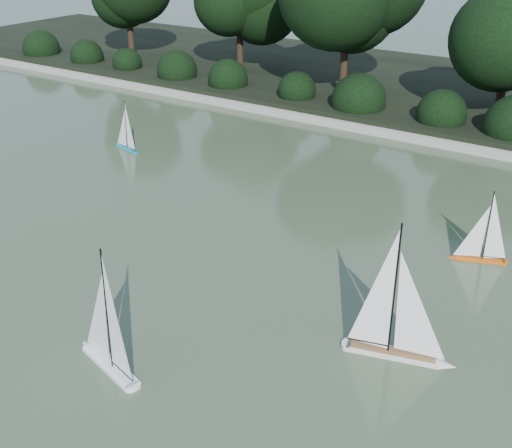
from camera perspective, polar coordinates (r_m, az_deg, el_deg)
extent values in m
plane|color=#334127|center=(8.06, -8.90, -10.43)|extent=(80.00, 80.00, 0.00)
cube|color=gray|center=(15.11, 14.57, 7.34)|extent=(40.00, 0.35, 0.18)
cube|color=black|center=(18.78, 18.93, 10.60)|extent=(40.00, 8.00, 0.30)
cylinder|color=black|center=(22.56, -11.03, 15.52)|extent=(0.20, 0.20, 1.51)
cylinder|color=black|center=(20.50, -1.44, 14.73)|extent=(0.20, 0.20, 1.37)
cylinder|color=black|center=(17.71, 7.76, 13.14)|extent=(0.20, 0.20, 1.66)
cylinder|color=black|center=(16.93, 20.88, 10.38)|extent=(0.20, 0.20, 1.26)
sphere|color=black|center=(16.62, 21.76, 15.58)|extent=(2.10, 2.10, 2.10)
sphere|color=black|center=(23.96, -18.54, 14.55)|extent=(1.10, 1.10, 1.10)
sphere|color=black|center=(22.45, -15.22, 14.26)|extent=(1.10, 1.10, 1.10)
sphere|color=black|center=(21.02, -11.44, 13.87)|extent=(1.10, 1.10, 1.10)
sphere|color=black|center=(19.69, -7.15, 13.36)|extent=(1.10, 1.10, 1.10)
sphere|color=black|center=(18.47, -2.29, 12.69)|extent=(1.10, 1.10, 1.10)
sphere|color=black|center=(17.41, 3.17, 11.82)|extent=(1.10, 1.10, 1.10)
sphere|color=black|center=(16.52, 9.24, 10.73)|extent=(1.10, 1.10, 1.10)
sphere|color=black|center=(15.83, 15.87, 9.40)|extent=(1.10, 1.10, 1.10)
cube|color=white|center=(7.76, -12.82, -12.03)|extent=(1.00, 0.44, 0.10)
cone|color=white|center=(8.18, -14.84, -10.07)|extent=(0.24, 0.24, 0.20)
cylinder|color=white|center=(7.42, -10.87, -13.89)|extent=(0.14, 0.14, 0.10)
cylinder|color=black|center=(7.26, -13.26, -7.18)|extent=(0.02, 0.02, 1.52)
cylinder|color=black|center=(7.51, -11.87, -12.38)|extent=(0.44, 0.13, 0.02)
cube|color=silver|center=(7.92, 12.04, -11.01)|extent=(1.11, 0.50, 0.11)
cone|color=silver|center=(7.91, 16.66, -11.67)|extent=(0.27, 0.27, 0.22)
cylinder|color=silver|center=(7.97, 8.10, -10.38)|extent=(0.16, 0.16, 0.11)
cube|color=olive|center=(7.88, 12.08, -10.67)|extent=(1.01, 0.42, 0.01)
cylinder|color=black|center=(7.42, 12.27, -5.39)|extent=(0.03, 0.03, 1.69)
cylinder|color=black|center=(7.87, 9.97, -9.98)|extent=(0.49, 0.15, 0.02)
cube|color=#D3550B|center=(10.24, 19.28, -2.91)|extent=(0.72, 0.39, 0.07)
cone|color=#D3550B|center=(10.20, 16.97, -2.69)|extent=(0.19, 0.19, 0.14)
cylinder|color=#D3550B|center=(10.30, 21.26, -3.10)|extent=(0.11, 0.11, 0.07)
cylinder|color=black|center=(9.99, 19.98, 0.04)|extent=(0.02, 0.02, 1.11)
cylinder|color=black|center=(10.24, 20.42, -2.63)|extent=(0.31, 0.13, 0.01)
cube|color=teal|center=(14.51, -11.41, 6.65)|extent=(0.71, 0.30, 0.07)
cone|color=teal|center=(14.84, -12.23, 7.02)|extent=(0.17, 0.17, 0.14)
cylinder|color=teal|center=(14.23, -10.67, 6.33)|extent=(0.10, 0.10, 0.07)
cylinder|color=black|center=(14.31, -11.54, 8.77)|extent=(0.02, 0.02, 1.07)
cylinder|color=black|center=(14.33, -11.04, 6.76)|extent=(0.31, 0.09, 0.01)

